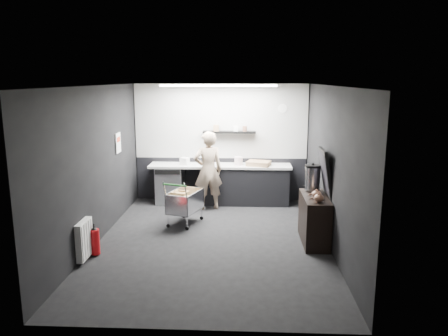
{
  "coord_description": "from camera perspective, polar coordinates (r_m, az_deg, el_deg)",
  "views": [
    {
      "loc": [
        0.55,
        -7.23,
        2.83
      ],
      "look_at": [
        0.19,
        0.4,
        1.24
      ],
      "focal_mm": 35.0,
      "sensor_mm": 36.0,
      "label": 1
    }
  ],
  "objects": [
    {
      "name": "person",
      "position": [
        9.45,
        -2.08,
        -0.34
      ],
      "size": [
        0.72,
        0.57,
        1.72
      ],
      "primitive_type": "imported",
      "rotation": [
        0.0,
        0.0,
        3.43
      ],
      "color": "beige",
      "rests_on": "floor"
    },
    {
      "name": "wall_right",
      "position": [
        7.52,
        13.78,
        0.04
      ],
      "size": [
        0.0,
        5.5,
        5.5
      ],
      "primitive_type": "plane",
      "rotation": [
        1.57,
        0.0,
        -1.57
      ],
      "color": "black",
      "rests_on": "floor"
    },
    {
      "name": "floor",
      "position": [
        7.79,
        -1.53,
        -9.59
      ],
      "size": [
        5.5,
        5.5,
        0.0
      ],
      "primitive_type": "plane",
      "color": "black",
      "rests_on": "ground"
    },
    {
      "name": "floating_shelf",
      "position": [
        9.93,
        0.69,
        4.72
      ],
      "size": [
        1.2,
        0.22,
        0.04
      ],
      "primitive_type": "cube",
      "color": "black",
      "rests_on": "wall_back"
    },
    {
      "name": "wall_left",
      "position": [
        7.81,
        -16.38,
        0.32
      ],
      "size": [
        0.0,
        5.5,
        5.5
      ],
      "primitive_type": "plane",
      "rotation": [
        1.57,
        0.0,
        1.57
      ],
      "color": "black",
      "rests_on": "floor"
    },
    {
      "name": "wall_front",
      "position": [
        4.75,
        -4.1,
        -6.43
      ],
      "size": [
        5.5,
        0.0,
        5.5
      ],
      "primitive_type": "plane",
      "rotation": [
        -1.57,
        0.0,
        0.0
      ],
      "color": "black",
      "rests_on": "floor"
    },
    {
      "name": "sideboard",
      "position": [
        7.79,
        11.77,
        -5.71
      ],
      "size": [
        0.47,
        1.1,
        1.65
      ],
      "color": "black",
      "rests_on": "floor"
    },
    {
      "name": "poster_red_band",
      "position": [
        8.98,
        -13.65,
        3.65
      ],
      "size": [
        0.02,
        0.22,
        0.1
      ],
      "primitive_type": "cube",
      "color": "red",
      "rests_on": "poster"
    },
    {
      "name": "cardboard_box",
      "position": [
        9.79,
        4.54,
        0.61
      ],
      "size": [
        0.58,
        0.5,
        0.1
      ],
      "primitive_type": "cube",
      "rotation": [
        0.0,
        0.0,
        -0.29
      ],
      "color": "#977450",
      "rests_on": "prep_counter"
    },
    {
      "name": "shopping_cart",
      "position": [
        8.61,
        -5.13,
        -4.55
      ],
      "size": [
        0.72,
        0.97,
        0.9
      ],
      "color": "silver",
      "rests_on": "floor"
    },
    {
      "name": "fire_extinguisher",
      "position": [
        7.43,
        -16.52,
        -9.1
      ],
      "size": [
        0.16,
        0.16,
        0.51
      ],
      "color": "#B80C11",
      "rests_on": "floor"
    },
    {
      "name": "ceiling",
      "position": [
        7.26,
        -1.65,
        10.69
      ],
      "size": [
        5.5,
        5.5,
        0.0
      ],
      "primitive_type": "plane",
      "rotation": [
        3.14,
        0.0,
        0.0
      ],
      "color": "silver",
      "rests_on": "wall_back"
    },
    {
      "name": "dado_panel",
      "position": [
        10.25,
        -0.42,
        -1.43
      ],
      "size": [
        3.95,
        0.02,
        1.0
      ],
      "primitive_type": "cube",
      "color": "black",
      "rests_on": "wall_back"
    },
    {
      "name": "prep_counter",
      "position": [
        9.95,
        0.26,
        -2.08
      ],
      "size": [
        3.2,
        0.61,
        0.9
      ],
      "color": "black",
      "rests_on": "floor"
    },
    {
      "name": "wall_back",
      "position": [
        10.11,
        -0.42,
        3.3
      ],
      "size": [
        5.5,
        0.0,
        5.5
      ],
      "primitive_type": "plane",
      "rotation": [
        1.57,
        0.0,
        0.0
      ],
      "color": "black",
      "rests_on": "floor"
    },
    {
      "name": "poster",
      "position": [
        8.99,
        -13.66,
        3.21
      ],
      "size": [
        0.02,
        0.3,
        0.4
      ],
      "primitive_type": "cube",
      "color": "white",
      "rests_on": "wall_left"
    },
    {
      "name": "kitchen_wall_panel",
      "position": [
        10.03,
        -0.43,
        6.11
      ],
      "size": [
        3.95,
        0.02,
        1.7
      ],
      "primitive_type": "cube",
      "color": "#B0B0AB",
      "rests_on": "wall_back"
    },
    {
      "name": "ceiling_strip",
      "position": [
        9.1,
        -0.75,
        10.71
      ],
      "size": [
        2.4,
        0.2,
        0.04
      ],
      "primitive_type": "cube",
      "color": "white",
      "rests_on": "ceiling"
    },
    {
      "name": "white_container",
      "position": [
        9.87,
        -5.16,
        0.87
      ],
      "size": [
        0.22,
        0.2,
        0.16
      ],
      "primitive_type": "cube",
      "rotation": [
        0.0,
        0.0,
        -0.42
      ],
      "color": "white",
      "rests_on": "prep_counter"
    },
    {
      "name": "radiator",
      "position": [
        7.24,
        -17.79,
        -8.88
      ],
      "size": [
        0.1,
        0.5,
        0.6
      ],
      "primitive_type": "cube",
      "color": "white",
      "rests_on": "wall_left"
    },
    {
      "name": "pink_tub",
      "position": [
        9.83,
        1.91,
        0.93
      ],
      "size": [
        0.18,
        0.18,
        0.18
      ],
      "primitive_type": "cylinder",
      "color": "beige",
      "rests_on": "prep_counter"
    },
    {
      "name": "wall_clock",
      "position": [
        10.01,
        7.66,
        7.72
      ],
      "size": [
        0.2,
        0.03,
        0.2
      ],
      "primitive_type": "cylinder",
      "rotation": [
        1.57,
        0.0,
        0.0
      ],
      "color": "white",
      "rests_on": "wall_back"
    }
  ]
}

